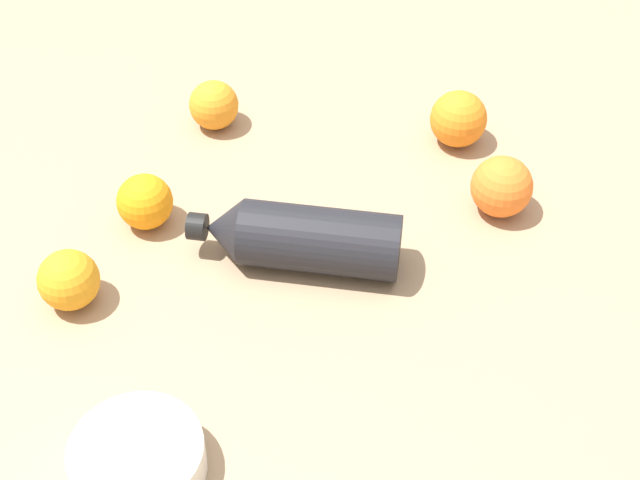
{
  "coord_description": "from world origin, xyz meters",
  "views": [
    {
      "loc": [
        -0.76,
        -0.31,
        0.8
      ],
      "look_at": [
        -0.04,
        -0.03,
        0.04
      ],
      "focal_mm": 51.49,
      "sensor_mm": 36.0,
      "label": 1
    }
  ],
  "objects_px": {
    "orange_4": "(502,187)",
    "ceramic_bowl": "(138,459)",
    "orange_2": "(145,202)",
    "orange_1": "(69,280)",
    "orange_3": "(458,119)",
    "orange_0": "(214,105)",
    "water_bottle": "(300,238)"
  },
  "relations": [
    {
      "from": "water_bottle",
      "to": "orange_0",
      "type": "bearing_deg",
      "value": -56.29
    },
    {
      "from": "orange_1",
      "to": "orange_4",
      "type": "relative_size",
      "value": 0.91
    },
    {
      "from": "orange_1",
      "to": "orange_2",
      "type": "relative_size",
      "value": 1.01
    },
    {
      "from": "orange_2",
      "to": "water_bottle",
      "type": "bearing_deg",
      "value": -88.09
    },
    {
      "from": "water_bottle",
      "to": "ceramic_bowl",
      "type": "xyz_separation_m",
      "value": [
        -0.32,
        0.04,
        -0.02
      ]
    },
    {
      "from": "orange_4",
      "to": "ceramic_bowl",
      "type": "xyz_separation_m",
      "value": [
        -0.5,
        0.24,
        -0.02
      ]
    },
    {
      "from": "orange_3",
      "to": "orange_4",
      "type": "xyz_separation_m",
      "value": [
        -0.12,
        -0.09,
        0.0
      ]
    },
    {
      "from": "orange_1",
      "to": "orange_0",
      "type": "bearing_deg",
      "value": -1.02
    },
    {
      "from": "water_bottle",
      "to": "orange_4",
      "type": "xyz_separation_m",
      "value": [
        0.18,
        -0.2,
        -0.0
      ]
    },
    {
      "from": "water_bottle",
      "to": "orange_3",
      "type": "distance_m",
      "value": 0.31
    },
    {
      "from": "orange_1",
      "to": "orange_3",
      "type": "distance_m",
      "value": 0.56
    },
    {
      "from": "orange_3",
      "to": "orange_0",
      "type": "bearing_deg",
      "value": 105.08
    },
    {
      "from": "orange_2",
      "to": "orange_4",
      "type": "relative_size",
      "value": 0.9
    },
    {
      "from": "orange_1",
      "to": "orange_2",
      "type": "distance_m",
      "value": 0.15
    },
    {
      "from": "orange_2",
      "to": "ceramic_bowl",
      "type": "bearing_deg",
      "value": -152.21
    },
    {
      "from": "water_bottle",
      "to": "ceramic_bowl",
      "type": "distance_m",
      "value": 0.33
    },
    {
      "from": "orange_0",
      "to": "orange_4",
      "type": "height_order",
      "value": "orange_4"
    },
    {
      "from": "orange_0",
      "to": "ceramic_bowl",
      "type": "relative_size",
      "value": 0.52
    },
    {
      "from": "water_bottle",
      "to": "orange_2",
      "type": "xyz_separation_m",
      "value": [
        -0.01,
        0.2,
        -0.0
      ]
    },
    {
      "from": "water_bottle",
      "to": "orange_0",
      "type": "height_order",
      "value": "water_bottle"
    },
    {
      "from": "orange_4",
      "to": "ceramic_bowl",
      "type": "relative_size",
      "value": 0.59
    },
    {
      "from": "water_bottle",
      "to": "orange_2",
      "type": "relative_size",
      "value": 3.71
    },
    {
      "from": "water_bottle",
      "to": "orange_4",
      "type": "height_order",
      "value": "water_bottle"
    },
    {
      "from": "orange_2",
      "to": "ceramic_bowl",
      "type": "relative_size",
      "value": 0.53
    },
    {
      "from": "orange_1",
      "to": "orange_4",
      "type": "xyz_separation_m",
      "value": [
        0.33,
        -0.42,
        0.0
      ]
    },
    {
      "from": "orange_0",
      "to": "orange_4",
      "type": "xyz_separation_m",
      "value": [
        -0.03,
        -0.41,
        0.0
      ]
    },
    {
      "from": "orange_0",
      "to": "ceramic_bowl",
      "type": "distance_m",
      "value": 0.56
    },
    {
      "from": "orange_0",
      "to": "orange_3",
      "type": "distance_m",
      "value": 0.34
    },
    {
      "from": "orange_0",
      "to": "orange_3",
      "type": "xyz_separation_m",
      "value": [
        0.09,
        -0.33,
        0.0
      ]
    },
    {
      "from": "ceramic_bowl",
      "to": "orange_1",
      "type": "bearing_deg",
      "value": 47.21
    },
    {
      "from": "orange_3",
      "to": "ceramic_bowl",
      "type": "height_order",
      "value": "orange_3"
    },
    {
      "from": "orange_1",
      "to": "orange_3",
      "type": "relative_size",
      "value": 0.91
    }
  ]
}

